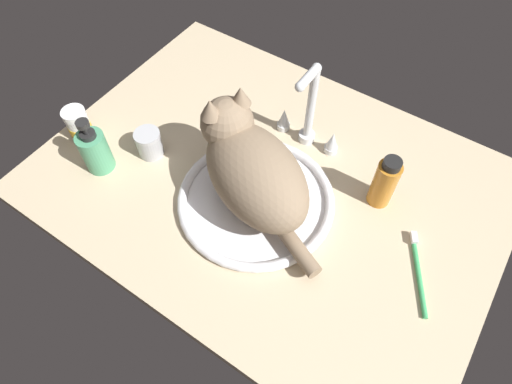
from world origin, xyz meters
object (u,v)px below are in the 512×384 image
at_px(faucet, 309,116).
at_px(pill_bottle, 79,125).
at_px(sink_basin, 256,200).
at_px(toothbrush, 418,271).
at_px(soap_pump_bottle, 95,150).
at_px(cat, 250,165).
at_px(metal_jar, 149,143).
at_px(amber_bottle, 385,182).

height_order(faucet, pill_bottle, faucet).
xyz_separation_m(sink_basin, toothbrush, (0.36, 0.04, -0.00)).
bearing_deg(faucet, soap_pump_bottle, -137.09).
distance_m(cat, toothbrush, 0.40).
bearing_deg(faucet, sink_basin, -90.00).
bearing_deg(pill_bottle, metal_jar, 16.75).
bearing_deg(amber_bottle, sink_basin, -144.44).
height_order(sink_basin, toothbrush, sink_basin).
bearing_deg(sink_basin, toothbrush, 6.51).
xyz_separation_m(pill_bottle, metal_jar, (0.18, 0.05, -0.00)).
distance_m(sink_basin, toothbrush, 0.37).
height_order(soap_pump_bottle, metal_jar, soap_pump_bottle).
relative_size(faucet, amber_bottle, 1.69).
relative_size(soap_pump_bottle, metal_jar, 2.18).
height_order(soap_pump_bottle, toothbrush, soap_pump_bottle).
bearing_deg(cat, toothbrush, 4.70).
height_order(sink_basin, soap_pump_bottle, soap_pump_bottle).
relative_size(faucet, metal_jar, 3.41).
bearing_deg(toothbrush, sink_basin, -173.49).
xyz_separation_m(faucet, pill_bottle, (-0.46, -0.29, -0.05)).
relative_size(pill_bottle, metal_jar, 1.24).
height_order(pill_bottle, metal_jar, pill_bottle).
bearing_deg(metal_jar, soap_pump_bottle, -126.86).
height_order(faucet, metal_jar, faucet).
xyz_separation_m(soap_pump_bottle, metal_jar, (0.07, 0.10, -0.02)).
relative_size(soap_pump_bottle, toothbrush, 0.91).
relative_size(cat, pill_bottle, 4.45).
bearing_deg(pill_bottle, toothbrush, 8.01).
height_order(sink_basin, metal_jar, metal_jar).
bearing_deg(pill_bottle, soap_pump_bottle, -21.87).
relative_size(sink_basin, toothbrush, 2.15).
bearing_deg(soap_pump_bottle, amber_bottle, 25.39).
distance_m(faucet, toothbrush, 0.41).
distance_m(sink_basin, metal_jar, 0.29).
bearing_deg(pill_bottle, sink_basin, 9.18).
xyz_separation_m(sink_basin, pill_bottle, (-0.46, -0.07, 0.03)).
bearing_deg(cat, amber_bottle, 31.44).
bearing_deg(faucet, cat, -95.91).
relative_size(cat, toothbrush, 2.31).
relative_size(sink_basin, soap_pump_bottle, 2.36).
relative_size(sink_basin, cat, 0.93).
bearing_deg(cat, faucet, 84.09).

